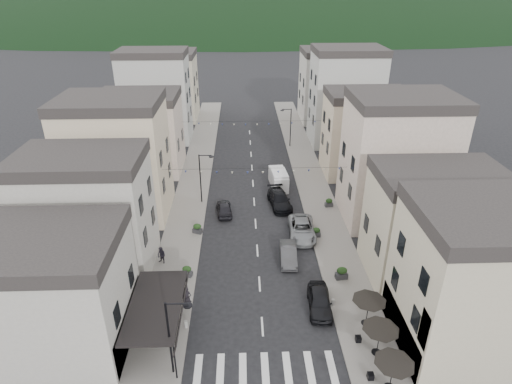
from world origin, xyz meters
The scene contains 28 objects.
sidewalk_left centered at (-7.50, 32.00, 0.06)m, with size 4.00×76.00×0.12m, color slate.
sidewalk_right centered at (7.50, 32.00, 0.06)m, with size 4.00×76.00×0.12m, color slate.
hill_backdrop centered at (0.00, 300.00, 0.00)m, with size 640.00×360.00×70.00m, color black.
boutique_building centered at (-15.50, 5.00, 4.00)m, with size 12.00×8.00×8.00m, color #AAA59C.
bistro_building centered at (14.50, 4.00, 5.00)m, with size 10.00×8.00×10.00m, color #BBB094.
boutique_awning centered at (-7.25, 5.00, 3.11)m, with size 3.77×7.50×3.28m.
buildings_row_left centered at (-14.50, 37.75, 6.12)m, with size 10.20×54.16×14.00m.
buildings_row_right centered at (14.50, 36.59, 6.32)m, with size 10.20×54.16×14.50m.
cafe_terrace centered at (7.70, 2.80, 2.36)m, with size 2.50×8.10×2.53m.
streetlamp_left_near centered at (-5.82, 2.00, 3.70)m, with size 1.70×0.56×6.00m.
streetlamp_left_far centered at (-5.82, 26.00, 3.70)m, with size 1.70×0.56×6.00m.
streetlamp_right_far centered at (5.82, 44.00, 3.70)m, with size 1.70×0.56×6.00m.
bollards centered at (0.00, 5.50, 0.42)m, with size 11.66×10.26×0.60m.
bunting_near centered at (0.00, 22.00, 5.65)m, with size 19.00×0.28×0.62m.
bunting_far centered at (0.00, 38.00, 5.65)m, with size 19.00×0.28×0.62m.
parked_car_a centered at (4.60, 7.83, 0.75)m, with size 1.78×4.42×1.50m, color black.
parked_car_b centered at (2.80, 14.35, 0.69)m, with size 1.46×4.19×1.38m, color #38383B.
parked_car_c centered at (4.60, 18.52, 0.77)m, with size 2.55×5.53×1.54m, color gray.
parked_car_d centered at (2.87, 24.93, 0.77)m, with size 2.17×5.34×1.55m, color black.
parked_car_e centered at (-3.40, 23.31, 0.68)m, with size 1.60×3.97×1.35m, color black.
delivery_van centered at (3.16, 29.95, 1.09)m, with size 2.24×4.77×2.22m.
pedestrian_a centered at (-5.80, 8.11, 1.10)m, with size 0.72×0.47×1.96m, color black.
pedestrian_b centered at (-8.78, 14.18, 0.94)m, with size 0.80×0.62×1.65m, color black.
planter_la centered at (-6.29, 12.20, 0.61)m, with size 1.01×0.78×1.00m.
planter_lb centered at (-6.00, 19.22, 0.64)m, with size 1.08×0.85×1.06m.
planter_ra centered at (7.12, 11.37, 0.68)m, with size 1.10×0.70×1.16m.
planter_rb centered at (6.00, 18.15, 0.61)m, with size 0.90×0.50×1.00m.
planter_rc centered at (8.47, 24.36, 0.60)m, with size 0.94×0.60×1.00m.
Camera 1 is at (-1.31, -18.12, 23.53)m, focal length 30.00 mm.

